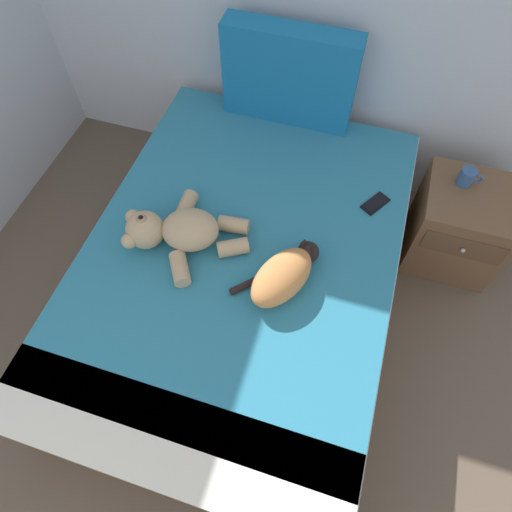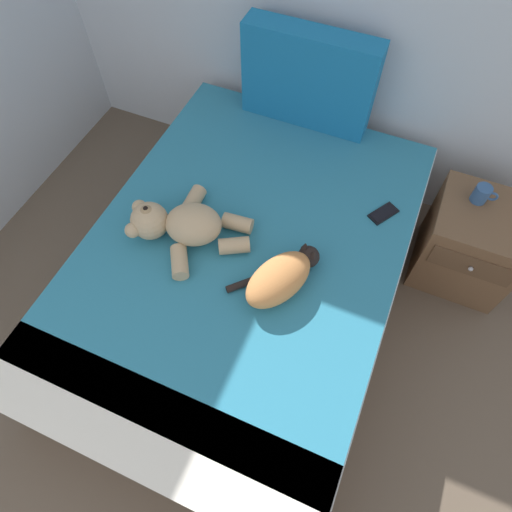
{
  "view_description": "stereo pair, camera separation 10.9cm",
  "coord_description": "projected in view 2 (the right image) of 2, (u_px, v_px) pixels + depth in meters",
  "views": [
    {
      "loc": [
        2.01,
        1.53,
        2.29
      ],
      "look_at": [
        1.7,
        2.54,
        0.59
      ],
      "focal_mm": 31.32,
      "sensor_mm": 36.0,
      "label": 1
    },
    {
      "loc": [
        2.12,
        1.57,
        2.29
      ],
      "look_at": [
        1.7,
        2.54,
        0.59
      ],
      "focal_mm": 31.32,
      "sensor_mm": 36.0,
      "label": 2
    }
  ],
  "objects": [
    {
      "name": "nightstand",
      "position": [
        469.0,
        244.0,
        2.44
      ],
      "size": [
        0.48,
        0.49,
        0.52
      ],
      "color": "brown",
      "rests_on": "ground_plane"
    },
    {
      "name": "cell_phone",
      "position": [
        383.0,
        213.0,
        2.18
      ],
      "size": [
        0.14,
        0.16,
        0.01
      ],
      "color": "black",
      "rests_on": "bed"
    },
    {
      "name": "bed",
      "position": [
        244.0,
        277.0,
        2.31
      ],
      "size": [
        1.48,
        2.09,
        0.55
      ],
      "color": "brown",
      "rests_on": "ground_plane"
    },
    {
      "name": "ground_plane",
      "position": [
        210.0,
        437.0,
        2.15
      ],
      "size": [
        9.23,
        9.23,
        0.0
      ],
      "primitive_type": "plane",
      "color": "brown"
    },
    {
      "name": "patterned_cushion",
      "position": [
        308.0,
        79.0,
        2.33
      ],
      "size": [
        0.7,
        0.15,
        0.52
      ],
      "color": "#1972AD",
      "rests_on": "bed"
    },
    {
      "name": "mug",
      "position": [
        482.0,
        194.0,
        2.23
      ],
      "size": [
        0.12,
        0.08,
        0.09
      ],
      "color": "#33598C",
      "rests_on": "nightstand"
    },
    {
      "name": "cat",
      "position": [
        281.0,
        277.0,
        1.91
      ],
      "size": [
        0.37,
        0.42,
        0.15
      ],
      "color": "#D18447",
      "rests_on": "bed"
    },
    {
      "name": "teddy_bear",
      "position": [
        181.0,
        224.0,
        2.05
      ],
      "size": [
        0.59,
        0.5,
        0.19
      ],
      "color": "tan",
      "rests_on": "bed"
    }
  ]
}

